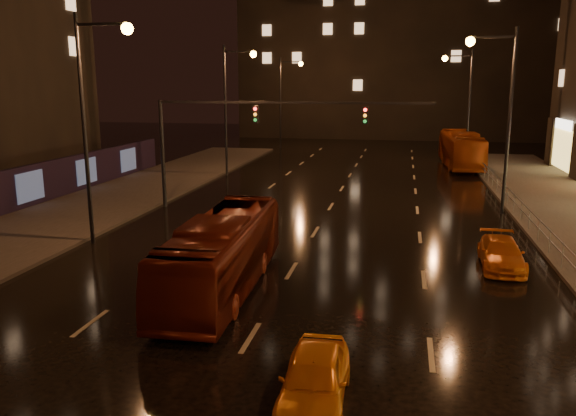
{
  "coord_description": "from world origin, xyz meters",
  "views": [
    {
      "loc": [
        4.02,
        -10.28,
        7.04
      ],
      "look_at": [
        -0.12,
        9.93,
        2.5
      ],
      "focal_mm": 35.0,
      "sensor_mm": 36.0,
      "label": 1
    }
  ],
  "objects_px": {
    "bus_red": "(223,253)",
    "bus_curb": "(461,149)",
    "taxi_near": "(314,379)",
    "taxi_far": "(501,253)"
  },
  "relations": [
    {
      "from": "taxi_near",
      "to": "bus_curb",
      "type": "bearing_deg",
      "value": 78.58
    },
    {
      "from": "bus_red",
      "to": "taxi_far",
      "type": "xyz_separation_m",
      "value": [
        9.95,
        4.51,
        -0.76
      ]
    },
    {
      "from": "bus_curb",
      "to": "taxi_far",
      "type": "relative_size",
      "value": 2.86
    },
    {
      "from": "taxi_near",
      "to": "bus_red",
      "type": "bearing_deg",
      "value": 121.1
    },
    {
      "from": "bus_red",
      "to": "taxi_near",
      "type": "relative_size",
      "value": 2.61
    },
    {
      "from": "bus_red",
      "to": "bus_curb",
      "type": "xyz_separation_m",
      "value": [
        10.95,
        32.97,
        0.22
      ]
    },
    {
      "from": "bus_red",
      "to": "taxi_near",
      "type": "xyz_separation_m",
      "value": [
        4.26,
        -6.58,
        -0.7
      ]
    },
    {
      "from": "taxi_near",
      "to": "taxi_far",
      "type": "bearing_deg",
      "value": 61.02
    },
    {
      "from": "bus_curb",
      "to": "taxi_far",
      "type": "bearing_deg",
      "value": -94.64
    },
    {
      "from": "bus_curb",
      "to": "taxi_near",
      "type": "relative_size",
      "value": 3.04
    }
  ]
}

